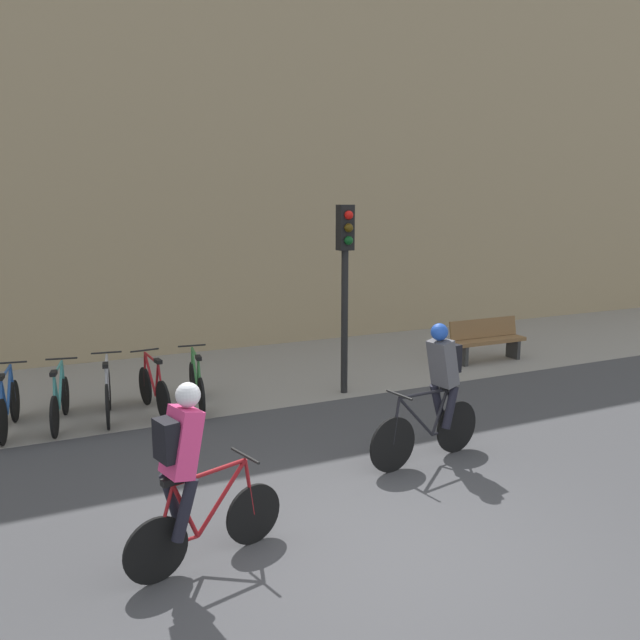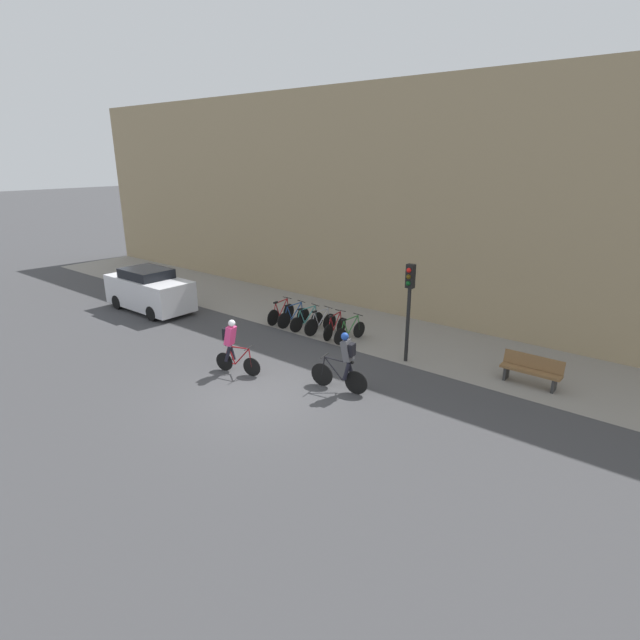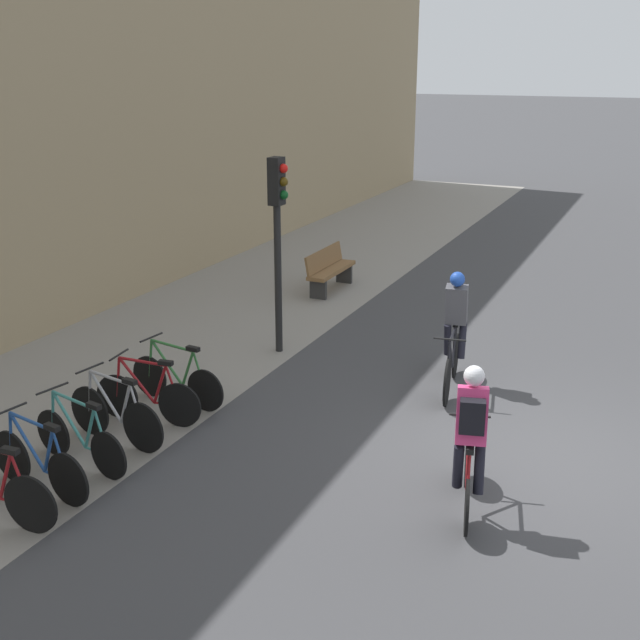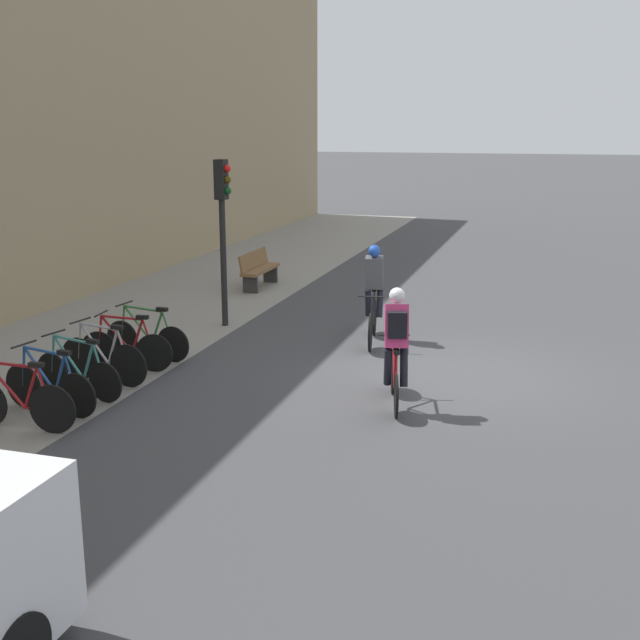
# 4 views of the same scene
# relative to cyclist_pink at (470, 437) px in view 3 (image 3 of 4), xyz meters

# --- Properties ---
(ground) EXTENTS (200.00, 200.00, 0.00)m
(ground) POSITION_rel_cyclist_pink_xyz_m (1.80, -0.62, -0.95)
(ground) COLOR #3D3D3F
(kerb_strip) EXTENTS (44.00, 4.50, 0.01)m
(kerb_strip) POSITION_rel_cyclist_pink_xyz_m (1.80, 6.13, -0.94)
(kerb_strip) COLOR gray
(kerb_strip) RESTS_ON ground
(cyclist_pink) EXTENTS (1.57, 0.59, 1.74)m
(cyclist_pink) POSITION_rel_cyclist_pink_xyz_m (0.00, 0.00, 0.00)
(cyclist_pink) COLOR black
(cyclist_pink) RESTS_ON ground
(cyclist_grey) EXTENTS (1.80, 0.54, 1.79)m
(cyclist_grey) POSITION_rel_cyclist_pink_xyz_m (3.49, 1.12, -0.00)
(cyclist_grey) COLOR black
(cyclist_grey) RESTS_ON ground
(parked_bike_1) EXTENTS (0.46, 1.61, 0.95)m
(parked_bike_1) POSITION_rel_cyclist_pink_xyz_m (-1.54, 4.55, -0.56)
(parked_bike_1) COLOR black
(parked_bike_1) RESTS_ON ground
(parked_bike_2) EXTENTS (0.49, 1.61, 0.94)m
(parked_bike_2) POSITION_rel_cyclist_pink_xyz_m (-0.85, 4.55, -0.57)
(parked_bike_2) COLOR black
(parked_bike_2) RESTS_ON ground
(parked_bike_3) EXTENTS (0.46, 1.62, 0.97)m
(parked_bike_3) POSITION_rel_cyclist_pink_xyz_m (-0.16, 4.55, -0.55)
(parked_bike_3) COLOR black
(parked_bike_3) RESTS_ON ground
(parked_bike_4) EXTENTS (0.46, 1.58, 0.95)m
(parked_bike_4) POSITION_rel_cyclist_pink_xyz_m (0.53, 4.55, -0.56)
(parked_bike_4) COLOR black
(parked_bike_4) RESTS_ON ground
(parked_bike_5) EXTENTS (0.46, 1.65, 0.94)m
(parked_bike_5) POSITION_rel_cyclist_pink_xyz_m (1.22, 4.55, -0.56)
(parked_bike_5) COLOR black
(parked_bike_5) RESTS_ON ground
(traffic_light_pole) EXTENTS (0.26, 0.30, 3.26)m
(traffic_light_pole) POSITION_rel_cyclist_pink_xyz_m (3.75, 4.20, 1.33)
(traffic_light_pole) COLOR black
(traffic_light_pole) RESTS_ON ground
(bench) EXTENTS (1.72, 0.44, 0.89)m
(bench) POSITION_rel_cyclist_pink_xyz_m (7.53, 4.94, -0.48)
(bench) COLOR brown
(bench) RESTS_ON ground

